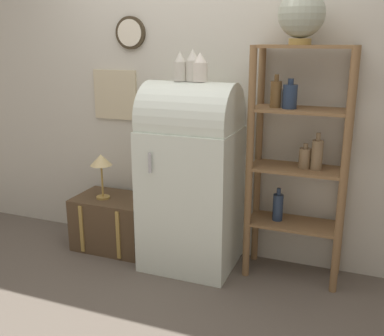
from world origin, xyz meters
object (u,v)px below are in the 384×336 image
(refrigerator, at_px, (191,174))
(globe, at_px, (302,15))
(suitcase_trunk, at_px, (114,222))
(vase_center, at_px, (193,66))
(desk_lamp, at_px, (101,163))
(vase_right, at_px, (200,68))
(vase_left, at_px, (180,67))

(refrigerator, relative_size, globe, 4.17)
(suitcase_trunk, xyz_separation_m, vase_center, (0.72, -0.03, 1.29))
(desk_lamp, bearing_deg, refrigerator, 0.74)
(suitcase_trunk, height_order, vase_center, vase_center)
(vase_center, bearing_deg, vase_right, -4.46)
(refrigerator, height_order, vase_center, vase_center)
(vase_left, bearing_deg, refrigerator, 9.81)
(globe, height_order, desk_lamp, globe)
(suitcase_trunk, xyz_separation_m, globe, (1.43, 0.03, 1.62))
(refrigerator, bearing_deg, vase_right, 2.36)
(vase_left, bearing_deg, globe, 5.72)
(vase_left, bearing_deg, desk_lamp, 179.73)
(globe, bearing_deg, suitcase_trunk, -178.60)
(vase_right, xyz_separation_m, desk_lamp, (-0.83, -0.01, -0.76))
(globe, bearing_deg, vase_center, -175.20)
(refrigerator, height_order, desk_lamp, refrigerator)
(refrigerator, bearing_deg, vase_left, -170.19)
(suitcase_trunk, relative_size, vase_right, 3.08)
(globe, height_order, vase_left, globe)
(globe, distance_m, vase_left, 0.87)
(desk_lamp, bearing_deg, vase_right, 0.87)
(suitcase_trunk, height_order, globe, globe)
(suitcase_trunk, height_order, vase_right, vase_right)
(suitcase_trunk, distance_m, desk_lamp, 0.52)
(refrigerator, distance_m, suitcase_trunk, 0.87)
(globe, bearing_deg, desk_lamp, -177.05)
(vase_center, bearing_deg, desk_lamp, -178.75)
(suitcase_trunk, bearing_deg, vase_center, -2.00)
(vase_right, bearing_deg, refrigerator, -177.64)
(suitcase_trunk, relative_size, globe, 1.81)
(refrigerator, relative_size, vase_left, 6.86)
(refrigerator, height_order, vase_right, vase_right)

